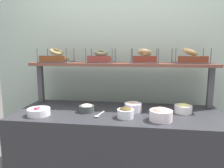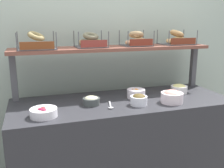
{
  "view_description": "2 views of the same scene",
  "coord_description": "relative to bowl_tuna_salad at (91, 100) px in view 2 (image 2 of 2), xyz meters",
  "views": [
    {
      "loc": [
        0.19,
        -1.78,
        1.41
      ],
      "look_at": [
        -0.07,
        0.1,
        1.09
      ],
      "focal_mm": 32.92,
      "sensor_mm": 36.0,
      "label": 1
    },
    {
      "loc": [
        -0.73,
        -1.95,
        1.51
      ],
      "look_at": [
        -0.09,
        0.03,
        0.99
      ],
      "focal_mm": 41.24,
      "sensor_mm": 36.0,
      "label": 2
    }
  ],
  "objects": [
    {
      "name": "back_wall",
      "position": [
        0.28,
        0.58,
        0.31
      ],
      "size": [
        3.05,
        0.06,
        2.4
      ],
      "primitive_type": "cube",
      "color": "#A6B7A9",
      "rests_on": "ground_plane"
    },
    {
      "name": "deli_counter",
      "position": [
        0.28,
        0.03,
        -0.46
      ],
      "size": [
        1.85,
        0.7,
        0.85
      ],
      "primitive_type": "cube",
      "color": "#2D2D33",
      "rests_on": "ground_plane"
    },
    {
      "name": "shelf_riser_left",
      "position": [
        -0.58,
        0.3,
        0.16
      ],
      "size": [
        0.05,
        0.05,
        0.4
      ],
      "primitive_type": "cube",
      "color": "#4C4C51",
      "rests_on": "deli_counter"
    },
    {
      "name": "shelf_riser_right",
      "position": [
        1.15,
        0.3,
        0.16
      ],
      "size": [
        0.05,
        0.05,
        0.4
      ],
      "primitive_type": "cube",
      "color": "#4C4C51",
      "rests_on": "deli_counter"
    },
    {
      "name": "upper_shelf",
      "position": [
        0.28,
        0.3,
        0.38
      ],
      "size": [
        1.81,
        0.32,
        0.03
      ],
      "primitive_type": "cube",
      "color": "brown",
      "rests_on": "shelf_riser_left"
    },
    {
      "name": "bowl_tuna_salad",
      "position": [
        0.0,
        0.0,
        0.0
      ],
      "size": [
        0.14,
        0.14,
        0.07
      ],
      "color": "#424847",
      "rests_on": "deli_counter"
    },
    {
      "name": "bowl_lox_spread",
      "position": [
        0.65,
        -0.14,
        0.02
      ],
      "size": [
        0.18,
        0.18,
        0.11
      ],
      "color": "white",
      "rests_on": "deli_counter"
    },
    {
      "name": "bowl_fruit_salad",
      "position": [
        0.42,
        0.07,
        0.0
      ],
      "size": [
        0.16,
        0.16,
        0.09
      ],
      "color": "white",
      "rests_on": "deli_counter"
    },
    {
      "name": "bowl_egg_salad",
      "position": [
        0.86,
        0.09,
        0.01
      ],
      "size": [
        0.15,
        0.15,
        0.08
      ],
      "color": "white",
      "rests_on": "deli_counter"
    },
    {
      "name": "bowl_chocolate_spread",
      "position": [
        0.36,
        -0.12,
        0.01
      ],
      "size": [
        0.14,
        0.14,
        0.09
      ],
      "color": "white",
      "rests_on": "deli_counter"
    },
    {
      "name": "bowl_beet_salad",
      "position": [
        -0.38,
        -0.16,
        -0.0
      ],
      "size": [
        0.19,
        0.19,
        0.07
      ],
      "color": "white",
      "rests_on": "deli_counter"
    },
    {
      "name": "serving_spoon_near_plate",
      "position": [
        0.13,
        -0.1,
        -0.03
      ],
      "size": [
        0.07,
        0.17,
        0.01
      ],
      "color": "#B7B7BC",
      "rests_on": "deli_counter"
    },
    {
      "name": "bagel_basket_everything",
      "position": [
        -0.39,
        0.28,
        0.44
      ],
      "size": [
        0.31,
        0.26,
        0.15
      ],
      "color": "#4C4C51",
      "rests_on": "upper_shelf"
    },
    {
      "name": "bagel_basket_poppy",
      "position": [
        0.08,
        0.31,
        0.44
      ],
      "size": [
        0.27,
        0.25,
        0.14
      ],
      "color": "#4C4C51",
      "rests_on": "upper_shelf"
    },
    {
      "name": "bagel_basket_plain",
      "position": [
        0.51,
        0.32,
        0.44
      ],
      "size": [
        0.26,
        0.25,
        0.14
      ],
      "color": "#4C4C51",
      "rests_on": "upper_shelf"
    },
    {
      "name": "bagel_basket_sesame",
      "position": [
        0.94,
        0.32,
        0.44
      ],
      "size": [
        0.31,
        0.27,
        0.15
      ],
      "color": "#4C4C51",
      "rests_on": "upper_shelf"
    }
  ]
}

